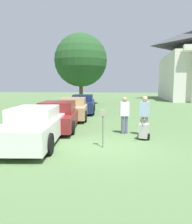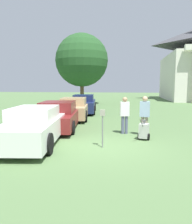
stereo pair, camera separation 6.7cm
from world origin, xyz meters
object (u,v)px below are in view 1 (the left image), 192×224
parked_car_white (36,126)px  person_worker (125,113)px  parking_meter (103,121)px  parked_car_navy (83,104)px  parked_car_maroon (59,116)px  person_supervisor (145,113)px  equipment_cart (144,131)px  parked_car_tan (74,109)px

parked_car_white → person_worker: person_worker is taller
parking_meter → parked_car_navy: bearing=105.2°
parked_car_white → person_worker: bearing=24.1°
parked_car_navy → parking_meter: size_ratio=3.58×
parked_car_maroon → person_supervisor: (4.39, -1.12, 0.38)m
person_supervisor → equipment_cart: bearing=99.9°
parked_car_maroon → parked_car_navy: 6.73m
parked_car_tan → parking_meter: parked_car_tan is taller
parked_car_white → parked_car_maroon: size_ratio=1.05×
equipment_cart → parked_car_navy: bearing=133.5°
person_worker → equipment_cart: 1.47m
equipment_cart → parked_car_tan: bearing=146.2°
person_worker → parked_car_navy: bearing=-73.7°
person_worker → person_supervisor: person_supervisor is taller
person_worker → parked_car_white: bearing=22.8°
parked_car_maroon → person_supervisor: 4.55m
equipment_cart → person_worker: bearing=145.5°
person_supervisor → parked_car_maroon: bearing=0.8°
parked_car_white → equipment_cart: (4.32, 1.08, -0.30)m
parked_car_tan → parking_meter: 7.20m
parked_car_tan → equipment_cart: parked_car_tan is taller
parked_car_tan → parked_car_navy: parked_car_navy is taller
person_supervisor → parked_car_navy: bearing=-45.6°
parked_car_navy → equipment_cart: (4.32, -8.58, -0.32)m
parked_car_navy → parking_meter: parked_car_navy is taller
parked_car_maroon → person_worker: 3.60m
person_supervisor → parked_car_tan: bearing=-30.7°
parked_car_white → person_worker: 4.10m
parked_car_maroon → equipment_cart: (4.32, -1.86, -0.28)m
parked_car_tan → equipment_cart: 6.81m
parked_car_tan → parking_meter: (2.72, -6.66, 0.29)m
parking_meter → equipment_cart: bearing=41.3°
parked_car_tan → person_supervisor: bearing=-53.0°
parked_car_maroon → parking_meter: bearing=-57.4°
parked_car_maroon → person_supervisor: size_ratio=2.78×
parked_car_tan → parked_car_navy: bearing=82.8°
parked_car_maroon → person_worker: person_worker is taller
parked_car_navy → person_supervisor: bearing=-68.0°
parked_car_white → equipment_cart: 4.47m
parked_car_maroon → parked_car_white: bearing=-97.2°
parked_car_maroon → person_supervisor: person_supervisor is taller
parked_car_navy → person_worker: 8.32m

